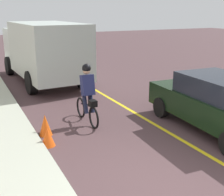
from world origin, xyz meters
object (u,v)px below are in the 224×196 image
Objects in this scene: box_truck_background at (43,49)px; traffic_cone_near at (45,125)px; cyclist_lead at (87,95)px; traffic_cone_far at (48,137)px; patrol_sedan at (218,102)px.

box_truck_background is 6.63m from traffic_cone_near.
cyclist_lead is 1.54m from traffic_cone_near.
cyclist_lead is 1.91m from traffic_cone_far.
traffic_cone_far is at bearing 123.70° from cyclist_lead.
traffic_cone_near is at bearing 102.63° from cyclist_lead.
traffic_cone_near reaches higher than traffic_cone_far.
traffic_cone_near is at bearing 162.95° from box_truck_background.
cyclist_lead is at bearing 175.08° from box_truck_background.
traffic_cone_far is (-7.00, 1.70, -1.30)m from box_truck_background.
cyclist_lead is 3.08× the size of traffic_cone_near.
patrol_sedan is 4.84m from traffic_cone_near.
patrol_sedan is 4.75m from traffic_cone_far.
patrol_sedan is at bearing -103.60° from traffic_cone_far.
patrol_sedan reaches higher than traffic_cone_far.
cyclist_lead is at bearing 58.72° from patrol_sedan.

